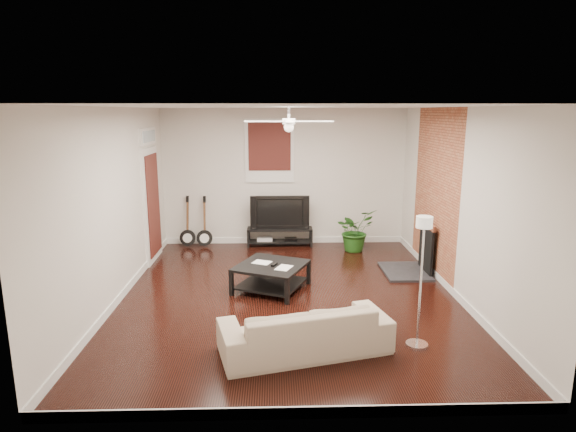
% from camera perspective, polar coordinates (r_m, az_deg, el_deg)
% --- Properties ---
extents(room, '(5.01, 6.01, 2.81)m').
position_cam_1_polar(room, '(7.00, 0.10, 1.30)').
color(room, black).
rests_on(room, ground).
extents(brick_accent, '(0.02, 2.20, 2.80)m').
position_cam_1_polar(brick_accent, '(8.43, 17.05, 2.64)').
color(brick_accent, '#A04F33').
rests_on(brick_accent, floor).
extents(fireplace, '(0.80, 1.10, 0.92)m').
position_cam_1_polar(fireplace, '(8.54, 14.82, -3.57)').
color(fireplace, black).
rests_on(fireplace, floor).
extents(window_back, '(1.00, 0.06, 1.30)m').
position_cam_1_polar(window_back, '(9.87, -2.20, 7.74)').
color(window_back, '#38100F').
rests_on(window_back, wall_back).
extents(door_left, '(0.08, 1.00, 2.50)m').
position_cam_1_polar(door_left, '(9.18, -15.85, 2.52)').
color(door_left, white).
rests_on(door_left, wall_left).
extents(tv_stand, '(1.34, 0.36, 0.38)m').
position_cam_1_polar(tv_stand, '(9.98, -0.98, -2.48)').
color(tv_stand, black).
rests_on(tv_stand, floor).
extents(tv, '(1.20, 0.16, 0.69)m').
position_cam_1_polar(tv, '(9.88, -0.99, 0.55)').
color(tv, black).
rests_on(tv, tv_stand).
extents(coffee_table, '(1.28, 1.28, 0.41)m').
position_cam_1_polar(coffee_table, '(7.58, -2.00, -7.23)').
color(coffee_table, black).
rests_on(coffee_table, floor).
extents(sofa, '(2.08, 1.22, 0.57)m').
position_cam_1_polar(sofa, '(5.70, 2.01, -13.19)').
color(sofa, '#C1A791').
rests_on(sofa, floor).
extents(floor_lamp, '(0.32, 0.32, 1.59)m').
position_cam_1_polar(floor_lamp, '(5.84, 15.46, -7.61)').
color(floor_lamp, silver).
rests_on(floor_lamp, floor).
extents(potted_plant, '(1.00, 0.97, 0.84)m').
position_cam_1_polar(potted_plant, '(9.66, 7.93, -1.67)').
color(potted_plant, '#1F5317').
rests_on(potted_plant, floor).
extents(guitar_left, '(0.34, 0.25, 1.05)m').
position_cam_1_polar(guitar_left, '(10.03, -11.89, -0.69)').
color(guitar_left, black).
rests_on(guitar_left, floor).
extents(guitar_right, '(0.34, 0.25, 1.05)m').
position_cam_1_polar(guitar_right, '(9.95, -9.94, -0.72)').
color(guitar_right, black).
rests_on(guitar_right, floor).
extents(ceiling_fan, '(1.24, 1.24, 0.32)m').
position_cam_1_polar(ceiling_fan, '(6.87, 0.10, 11.16)').
color(ceiling_fan, white).
rests_on(ceiling_fan, ceiling).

